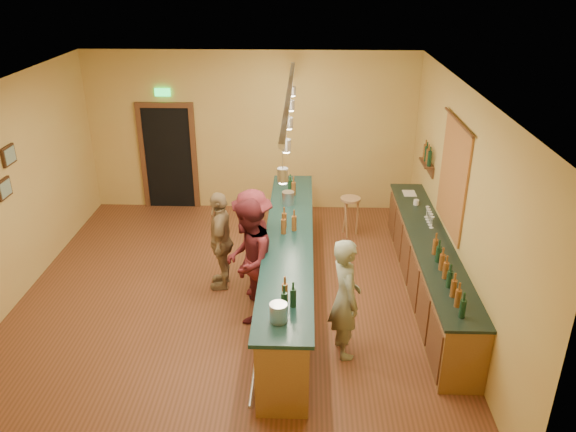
{
  "coord_description": "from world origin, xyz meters",
  "views": [
    {
      "loc": [
        1.08,
        -7.31,
        4.72
      ],
      "look_at": [
        0.84,
        0.2,
        1.29
      ],
      "focal_mm": 35.0,
      "sensor_mm": 36.0,
      "label": 1
    }
  ],
  "objects_px": {
    "customer_b": "(221,240)",
    "customer_c": "(253,243)",
    "bartender": "(345,298)",
    "bar_stool": "(350,205)",
    "tasting_bar": "(289,263)",
    "back_counter": "(428,267)",
    "customer_a": "(248,261)"
  },
  "relations": [
    {
      "from": "bartender",
      "to": "customer_b",
      "type": "xyz_separation_m",
      "value": [
        -1.81,
        1.62,
        -0.03
      ]
    },
    {
      "from": "bar_stool",
      "to": "tasting_bar",
      "type": "bearing_deg",
      "value": -115.83
    },
    {
      "from": "tasting_bar",
      "to": "customer_c",
      "type": "distance_m",
      "value": 0.63
    },
    {
      "from": "tasting_bar",
      "to": "customer_b",
      "type": "relative_size",
      "value": 3.21
    },
    {
      "from": "customer_b",
      "to": "bartender",
      "type": "bearing_deg",
      "value": 46.99
    },
    {
      "from": "bar_stool",
      "to": "customer_b",
      "type": "bearing_deg",
      "value": -138.95
    },
    {
      "from": "customer_a",
      "to": "bar_stool",
      "type": "xyz_separation_m",
      "value": [
        1.61,
        2.68,
        -0.29
      ]
    },
    {
      "from": "back_counter",
      "to": "bartender",
      "type": "height_order",
      "value": "bartender"
    },
    {
      "from": "bar_stool",
      "to": "customer_a",
      "type": "bearing_deg",
      "value": -121.1
    },
    {
      "from": "back_counter",
      "to": "bar_stool",
      "type": "height_order",
      "value": "back_counter"
    },
    {
      "from": "customer_a",
      "to": "tasting_bar",
      "type": "bearing_deg",
      "value": 136.25
    },
    {
      "from": "customer_b",
      "to": "customer_c",
      "type": "bearing_deg",
      "value": 71.94
    },
    {
      "from": "tasting_bar",
      "to": "bartender",
      "type": "height_order",
      "value": "bartender"
    },
    {
      "from": "tasting_bar",
      "to": "bar_stool",
      "type": "height_order",
      "value": "tasting_bar"
    },
    {
      "from": "back_counter",
      "to": "customer_b",
      "type": "xyz_separation_m",
      "value": [
        -3.17,
        0.17,
        0.31
      ]
    },
    {
      "from": "customer_b",
      "to": "tasting_bar",
      "type": "bearing_deg",
      "value": 70.17
    },
    {
      "from": "tasting_bar",
      "to": "customer_b",
      "type": "bearing_deg",
      "value": 161.44
    },
    {
      "from": "customer_b",
      "to": "customer_c",
      "type": "distance_m",
      "value": 0.53
    },
    {
      "from": "tasting_bar",
      "to": "customer_a",
      "type": "bearing_deg",
      "value": -139.18
    },
    {
      "from": "back_counter",
      "to": "bartender",
      "type": "bearing_deg",
      "value": -133.31
    },
    {
      "from": "back_counter",
      "to": "customer_a",
      "type": "height_order",
      "value": "customer_a"
    },
    {
      "from": "customer_b",
      "to": "bar_stool",
      "type": "xyz_separation_m",
      "value": [
        2.12,
        1.85,
        -0.18
      ]
    },
    {
      "from": "bartender",
      "to": "bar_stool",
      "type": "distance_m",
      "value": 3.48
    },
    {
      "from": "back_counter",
      "to": "bartender",
      "type": "relative_size",
      "value": 2.76
    },
    {
      "from": "back_counter",
      "to": "customer_a",
      "type": "relative_size",
      "value": 2.52
    },
    {
      "from": "back_counter",
      "to": "bar_stool",
      "type": "relative_size",
      "value": 6.0
    },
    {
      "from": "bartender",
      "to": "bar_stool",
      "type": "bearing_deg",
      "value": -18.98
    },
    {
      "from": "tasting_bar",
      "to": "customer_b",
      "type": "xyz_separation_m",
      "value": [
        -1.06,
        0.35,
        0.19
      ]
    },
    {
      "from": "customer_a",
      "to": "back_counter",
      "type": "bearing_deg",
      "value": 109.24
    },
    {
      "from": "back_counter",
      "to": "bar_stool",
      "type": "distance_m",
      "value": 2.28
    },
    {
      "from": "back_counter",
      "to": "bartender",
      "type": "xyz_separation_m",
      "value": [
        -1.36,
        -1.44,
        0.34
      ]
    },
    {
      "from": "tasting_bar",
      "to": "customer_a",
      "type": "relative_size",
      "value": 2.83
    }
  ]
}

